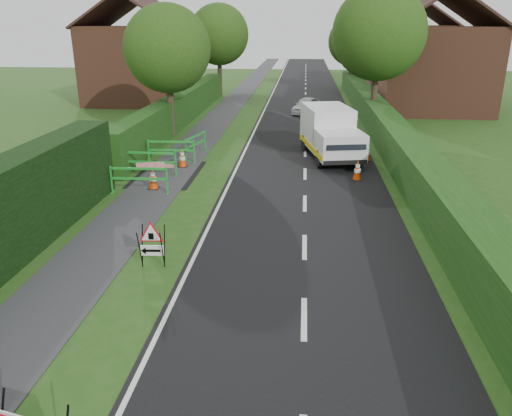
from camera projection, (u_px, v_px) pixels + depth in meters
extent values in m
plane|color=#234B15|center=(173.00, 341.00, 9.53)|extent=(120.00, 120.00, 0.00)
cube|color=black|center=(306.00, 95.00, 41.97)|extent=(6.00, 90.00, 0.02)
cube|color=#2D2D30|center=(241.00, 94.00, 42.45)|extent=(2.00, 90.00, 0.02)
cube|color=#14380F|center=(182.00, 122.00, 30.50)|extent=(1.00, 24.00, 1.80)
cube|color=#14380F|center=(389.00, 150.00, 23.89)|extent=(1.20, 50.00, 1.50)
cube|color=brown|center=(140.00, 65.00, 37.45)|extent=(7.00, 7.00, 5.50)
cube|color=#331E19|center=(112.00, 10.00, 36.26)|extent=(4.00, 7.40, 2.58)
cube|color=#331E19|center=(159.00, 10.00, 35.95)|extent=(4.00, 7.40, 2.58)
cube|color=brown|center=(433.00, 70.00, 33.73)|extent=(7.00, 7.00, 5.50)
cube|color=#331E19|center=(413.00, 9.00, 32.55)|extent=(4.00, 7.40, 2.58)
cube|color=#331E19|center=(468.00, 8.00, 32.24)|extent=(4.00, 7.40, 2.58)
cube|color=brown|center=(408.00, 57.00, 46.71)|extent=(7.00, 7.00, 5.50)
cube|color=#331E19|center=(393.00, 13.00, 45.52)|extent=(4.00, 7.40, 2.58)
cube|color=#331E19|center=(433.00, 13.00, 45.22)|extent=(4.00, 7.40, 2.58)
cube|color=#331E19|center=(414.00, 0.00, 44.99)|extent=(0.25, 7.40, 0.18)
cylinder|color=#2D2116|center=(171.00, 112.00, 26.27)|extent=(0.36, 0.36, 2.62)
sphere|color=#1C3D10|center=(167.00, 49.00, 25.17)|extent=(4.40, 4.40, 4.40)
cylinder|color=#2D2116|center=(374.00, 100.00, 28.98)|extent=(0.36, 0.36, 2.97)
sphere|color=#1C3D10|center=(379.00, 33.00, 27.69)|extent=(5.20, 5.20, 5.20)
cylinder|color=#2D2116|center=(220.00, 79.00, 41.17)|extent=(0.36, 0.36, 2.80)
sphere|color=#1C3D10|center=(219.00, 34.00, 39.98)|extent=(4.80, 4.80, 4.80)
cylinder|color=#2D2116|center=(350.00, 77.00, 44.00)|extent=(0.36, 0.36, 2.45)
sphere|color=#1C3D10|center=(353.00, 41.00, 42.95)|extent=(4.20, 4.20, 4.20)
cylinder|color=black|center=(140.00, 250.00, 12.14)|extent=(0.04, 0.32, 1.03)
cylinder|color=black|center=(142.00, 245.00, 12.38)|extent=(0.04, 0.32, 1.03)
cylinder|color=black|center=(162.00, 250.00, 12.12)|extent=(0.04, 0.32, 1.03)
cylinder|color=black|center=(165.00, 246.00, 12.36)|extent=(0.04, 0.32, 1.03)
cube|color=white|center=(152.00, 250.00, 12.26)|extent=(0.57, 0.05, 0.28)
cube|color=black|center=(152.00, 251.00, 12.25)|extent=(0.41, 0.04, 0.06)
cone|color=black|center=(143.00, 251.00, 12.25)|extent=(0.14, 0.17, 0.17)
cube|color=black|center=(151.00, 236.00, 12.11)|extent=(0.13, 0.02, 0.17)
cube|color=silver|center=(327.00, 126.00, 22.76)|extent=(2.44, 3.32, 1.80)
cube|color=silver|center=(340.00, 145.00, 20.76)|extent=(2.22, 2.28, 1.10)
cube|color=black|center=(346.00, 144.00, 19.80)|extent=(1.65, 0.54, 0.50)
cube|color=yellow|center=(310.00, 146.00, 22.10)|extent=(0.96, 4.51, 0.22)
cube|color=yellow|center=(351.00, 145.00, 22.29)|extent=(0.96, 4.51, 0.22)
cube|color=black|center=(345.00, 162.00, 20.08)|extent=(1.81, 0.48, 0.19)
cylinder|color=black|center=(320.00, 159.00, 20.83)|extent=(0.37, 0.77, 0.74)
cylinder|color=black|center=(358.00, 158.00, 21.00)|extent=(0.37, 0.77, 0.74)
cylinder|color=black|center=(305.00, 143.00, 23.62)|extent=(0.37, 0.77, 0.74)
cylinder|color=black|center=(339.00, 142.00, 23.80)|extent=(0.37, 0.77, 0.74)
cube|color=black|center=(357.00, 180.00, 19.30)|extent=(0.38, 0.38, 0.04)
cone|color=#EA3F07|center=(358.00, 170.00, 19.16)|extent=(0.32, 0.32, 0.75)
cylinder|color=white|center=(357.00, 171.00, 19.17)|extent=(0.25, 0.25, 0.14)
cylinder|color=white|center=(358.00, 166.00, 19.11)|extent=(0.17, 0.17, 0.10)
cube|color=black|center=(367.00, 160.00, 22.00)|extent=(0.38, 0.38, 0.04)
cone|color=#EA3F07|center=(367.00, 152.00, 21.86)|extent=(0.32, 0.32, 0.75)
cylinder|color=white|center=(367.00, 152.00, 21.87)|extent=(0.25, 0.25, 0.14)
cylinder|color=white|center=(368.00, 148.00, 21.81)|extent=(0.17, 0.17, 0.10)
cube|color=black|center=(360.00, 152.00, 23.46)|extent=(0.38, 0.38, 0.04)
cone|color=#EA3F07|center=(361.00, 144.00, 23.32)|extent=(0.32, 0.32, 0.75)
cylinder|color=white|center=(361.00, 144.00, 23.33)|extent=(0.25, 0.25, 0.14)
cylinder|color=white|center=(361.00, 140.00, 23.27)|extent=(0.17, 0.17, 0.10)
cube|color=black|center=(154.00, 188.00, 18.26)|extent=(0.38, 0.38, 0.04)
cone|color=#EA3F07|center=(153.00, 178.00, 18.13)|extent=(0.32, 0.32, 0.75)
cylinder|color=white|center=(153.00, 179.00, 18.14)|extent=(0.25, 0.25, 0.14)
cylinder|color=white|center=(153.00, 174.00, 18.07)|extent=(0.17, 0.17, 0.10)
cube|color=black|center=(183.00, 166.00, 21.06)|extent=(0.38, 0.38, 0.04)
cone|color=#EA3F07|center=(182.00, 157.00, 20.92)|extent=(0.32, 0.32, 0.75)
cylinder|color=white|center=(182.00, 158.00, 20.93)|extent=(0.25, 0.25, 0.14)
cylinder|color=white|center=(182.00, 154.00, 20.87)|extent=(0.17, 0.17, 0.10)
cube|color=green|center=(111.00, 180.00, 17.67)|extent=(0.05, 0.05, 1.00)
cube|color=green|center=(167.00, 180.00, 17.57)|extent=(0.05, 0.05, 1.00)
cube|color=green|center=(138.00, 169.00, 17.47)|extent=(2.00, 0.13, 0.08)
cube|color=green|center=(139.00, 179.00, 17.60)|extent=(2.00, 0.13, 0.08)
cube|color=green|center=(113.00, 192.00, 17.84)|extent=(0.07, 0.35, 0.04)
cube|color=green|center=(168.00, 193.00, 17.74)|extent=(0.07, 0.35, 0.04)
cube|color=green|center=(127.00, 163.00, 19.82)|extent=(0.05, 0.05, 1.00)
cube|color=green|center=(176.00, 164.00, 19.64)|extent=(0.05, 0.05, 1.00)
cube|color=green|center=(150.00, 153.00, 19.58)|extent=(2.00, 0.05, 0.08)
cube|color=green|center=(151.00, 162.00, 19.71)|extent=(2.00, 0.05, 0.08)
cube|color=green|center=(128.00, 174.00, 19.99)|extent=(0.06, 0.35, 0.04)
cube|color=green|center=(177.00, 176.00, 19.81)|extent=(0.06, 0.35, 0.04)
cube|color=green|center=(149.00, 151.00, 21.63)|extent=(0.05, 0.05, 1.00)
cube|color=green|center=(194.00, 152.00, 21.51)|extent=(0.05, 0.05, 1.00)
cube|color=green|center=(171.00, 142.00, 21.43)|extent=(2.00, 0.11, 0.08)
cube|color=green|center=(171.00, 150.00, 21.56)|extent=(2.00, 0.11, 0.08)
cube|color=green|center=(149.00, 162.00, 21.80)|extent=(0.07, 0.35, 0.04)
cube|color=green|center=(195.00, 162.00, 21.68)|extent=(0.07, 0.35, 0.04)
cube|color=green|center=(186.00, 150.00, 21.72)|extent=(0.06, 0.06, 1.00)
cube|color=green|center=(205.00, 141.00, 23.50)|extent=(0.06, 0.06, 1.00)
cube|color=green|center=(195.00, 136.00, 22.46)|extent=(0.51, 1.96, 0.08)
cube|color=green|center=(196.00, 144.00, 22.59)|extent=(0.51, 1.96, 0.08)
cube|color=green|center=(186.00, 161.00, 21.89)|extent=(0.35, 0.14, 0.04)
cube|color=green|center=(205.00, 151.00, 23.66)|extent=(0.35, 0.14, 0.04)
cube|color=red|center=(156.00, 176.00, 19.80)|extent=(1.46, 0.42, 0.25)
imported|color=silver|center=(306.00, 106.00, 33.29)|extent=(2.17, 3.36, 1.06)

